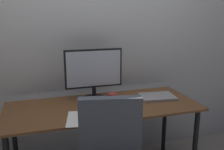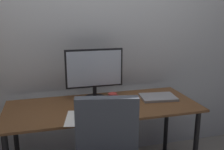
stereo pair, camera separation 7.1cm
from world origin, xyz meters
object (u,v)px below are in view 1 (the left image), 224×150
Objects in this scene: monitor at (94,71)px; laptop at (157,97)px; keyboard at (101,114)px; desk at (103,114)px; coffee_mug at (113,99)px; mouse at (130,109)px.

monitor is 1.65× the size of laptop.
monitor is 0.46m from keyboard.
desk is 0.55m from laptop.
monitor is at bearing 118.28° from coffee_mug.
keyboard is at bearing -95.79° from monitor.
desk is 0.40m from monitor.
keyboard is (-0.04, -0.38, -0.25)m from monitor.
monitor is (-0.03, 0.19, 0.35)m from desk.
mouse is at bearing -3.05° from keyboard.
desk is at bearing 66.99° from keyboard.
monitor is at bearing 99.53° from desk.
laptop is (0.37, 0.23, -0.01)m from mouse.
desk is 15.55× the size of coffee_mug.
coffee_mug reaches higher than keyboard.
keyboard reaches higher than desk.
monitor is 4.96× the size of coffee_mug.
desk is 3.13× the size of monitor.
monitor is 1.82× the size of keyboard.
monitor reaches higher than keyboard.
desk is 5.16× the size of laptop.
laptop is (0.46, 0.06, -0.04)m from coffee_mug.
laptop reaches higher than desk.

